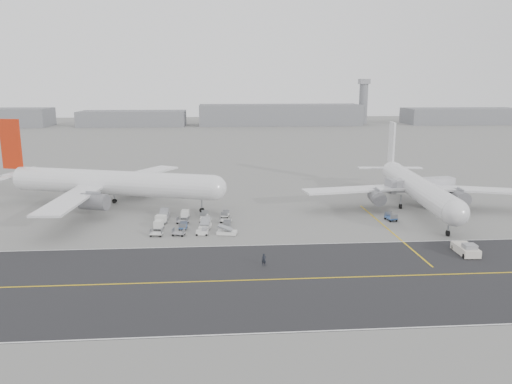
{
  "coord_description": "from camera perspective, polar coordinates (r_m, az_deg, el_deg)",
  "views": [
    {
      "loc": [
        -2.89,
        -85.57,
        27.76
      ],
      "look_at": [
        4.57,
        12.0,
        6.52
      ],
      "focal_mm": 35.0,
      "sensor_mm": 36.0,
      "label": 1
    }
  ],
  "objects": [
    {
      "name": "jet_bridge",
      "position": [
        122.08,
        18.39,
        0.67
      ],
      "size": [
        17.62,
        5.99,
        6.57
      ],
      "rotation": [
        0.0,
        0.0,
        0.16
      ],
      "color": "gray",
      "rests_on": "ground"
    },
    {
      "name": "pushback_tug",
      "position": [
        90.41,
        22.88,
        -6.05
      ],
      "size": [
        2.91,
        7.51,
        2.14
      ],
      "rotation": [
        0.0,
        0.0,
        -0.03
      ],
      "color": "silver",
      "rests_on": "ground"
    },
    {
      "name": "horizon_buildings",
      "position": [
        348.24,
        1.07,
        7.67
      ],
      "size": [
        520.0,
        28.0,
        28.0
      ],
      "primitive_type": null,
      "color": "slate",
      "rests_on": "ground"
    },
    {
      "name": "airliner_b",
      "position": [
        117.75,
        17.77,
        0.6
      ],
      "size": [
        51.27,
        52.02,
        17.94
      ],
      "rotation": [
        0.0,
        0.0,
        -0.08
      ],
      "color": "white",
      "rests_on": "ground"
    },
    {
      "name": "control_tower",
      "position": [
        365.54,
        12.17,
        10.17
      ],
      "size": [
        7.0,
        7.0,
        31.25
      ],
      "color": "slate",
      "rests_on": "ground"
    },
    {
      "name": "taxiway",
      "position": [
        73.5,
        2.17,
        -9.95
      ],
      "size": [
        220.0,
        59.0,
        0.03
      ],
      "color": "#29292B",
      "rests_on": "ground"
    },
    {
      "name": "ground",
      "position": [
        90.01,
        -2.33,
        -5.73
      ],
      "size": [
        700.0,
        700.0,
        0.0
      ],
      "primitive_type": "plane",
      "color": "gray",
      "rests_on": "ground"
    },
    {
      "name": "stray_dolly",
      "position": [
        107.41,
        15.14,
        -3.17
      ],
      "size": [
        2.12,
        2.96,
        1.67
      ],
      "primitive_type": null,
      "rotation": [
        0.0,
        0.0,
        0.18
      ],
      "color": "silver",
      "rests_on": "ground"
    },
    {
      "name": "ground_crew_a",
      "position": [
        78.35,
        0.92,
        -7.75
      ],
      "size": [
        0.73,
        0.49,
        1.95
      ],
      "primitive_type": "imported",
      "rotation": [
        0.0,
        0.0,
        -0.03
      ],
      "color": "black",
      "rests_on": "ground"
    },
    {
      "name": "gse_cluster",
      "position": [
        100.67,
        -7.16,
        -3.86
      ],
      "size": [
        23.19,
        22.58,
        1.82
      ],
      "primitive_type": null,
      "rotation": [
        0.0,
        0.0,
        -0.15
      ],
      "color": "gray",
      "rests_on": "ground"
    },
    {
      "name": "airliner_a",
      "position": [
        119.1,
        -16.66,
        1.05
      ],
      "size": [
        55.44,
        54.36,
        19.77
      ],
      "rotation": [
        0.0,
        0.0,
        1.26
      ],
      "color": "white",
      "rests_on": "ground"
    }
  ]
}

